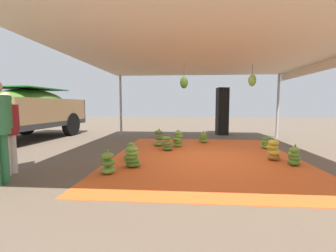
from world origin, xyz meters
name	(u,v)px	position (x,y,z in m)	size (l,w,h in m)	color
ground_plane	(93,154)	(0.00, 3.00, 0.00)	(40.00, 40.00, 0.00)	brown
tarp_orange	(204,156)	(0.00, 0.00, 0.01)	(5.96, 4.68, 0.01)	#E05B23
tent_canopy	(209,56)	(0.01, -0.09, 2.60)	(8.00, 7.00, 2.68)	#9EA0A5
banana_bunch_0	(203,138)	(2.17, -0.14, 0.18)	(0.40, 0.37, 0.42)	#6B9E38
banana_bunch_1	(167,144)	(0.69, 1.03, 0.20)	(0.45, 0.45, 0.48)	#477523
banana_bunch_2	(294,157)	(-0.79, -1.93, 0.21)	(0.36, 0.34, 0.47)	#477523
banana_bunch_3	(130,152)	(-0.59, 1.82, 0.21)	(0.30, 0.33, 0.48)	#60932D
banana_bunch_4	(265,143)	(1.20, -1.97, 0.18)	(0.33, 0.33, 0.42)	#75A83D
banana_bunch_5	(159,139)	(1.38, 1.34, 0.25)	(0.45, 0.45, 0.58)	#6B9E38
banana_bunch_6	(132,157)	(-1.20, 1.64, 0.22)	(0.45, 0.45, 0.51)	#477523
banana_bunch_7	(178,139)	(1.25, 0.73, 0.25)	(0.41, 0.41, 0.56)	#75A83D
banana_bunch_8	(273,151)	(-0.32, -1.65, 0.24)	(0.40, 0.39, 0.54)	#996628
banana_bunch_9	(108,164)	(-1.72, 2.00, 0.20)	(0.42, 0.42, 0.48)	#6B9E38
worker_0	(8,127)	(-1.89, 3.89, 0.93)	(0.58, 0.36, 1.59)	silver
speaker_stack	(222,111)	(4.61, -1.17, 1.06)	(0.64, 0.54, 2.12)	black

